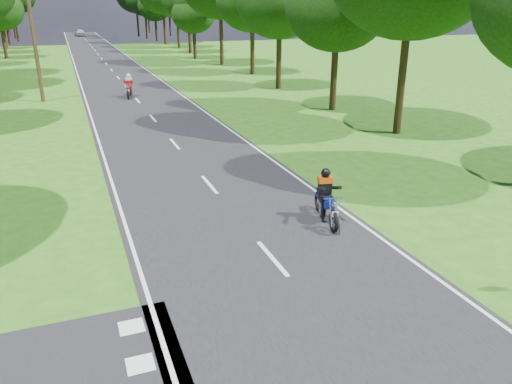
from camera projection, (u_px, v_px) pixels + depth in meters
name	position (u px, v px, depth m)	size (l,w,h in m)	color
ground	(306.00, 299.00, 11.12)	(160.00, 160.00, 0.00)	#295413
main_road	(106.00, 64.00, 54.89)	(7.00, 140.00, 0.02)	black
road_markings	(106.00, 65.00, 53.20)	(7.40, 140.00, 0.01)	silver
telegraph_pole	(34.00, 39.00, 32.21)	(1.20, 0.26, 8.00)	#382616
rider_near_blue	(327.00, 196.00, 14.80)	(0.64, 1.93, 1.60)	navy
rider_far_red	(129.00, 86.00, 34.80)	(0.65, 1.94, 1.62)	#A90D1C
distant_car	(80.00, 33.00, 101.53)	(1.69, 4.20, 1.43)	silver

